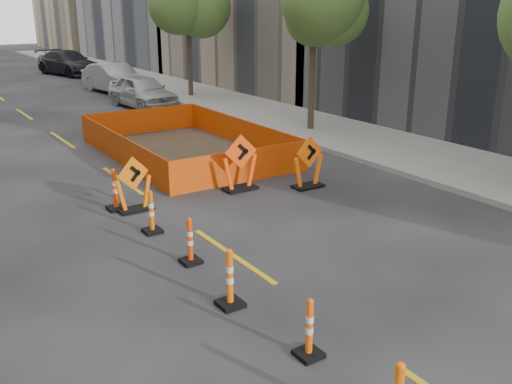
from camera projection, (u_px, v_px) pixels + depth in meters
ground_plane at (376, 352)px, 8.19m from camera, size 140.00×140.00×0.00m
sidewalk_right at (322, 128)px, 22.37m from camera, size 4.00×90.00×0.15m
tree_r_b at (314, 10)px, 20.65m from camera, size 2.80×2.80×5.95m
tree_r_c at (188, 8)px, 28.55m from camera, size 2.80×2.80×5.95m
channelizer_3 at (309, 328)px, 7.96m from camera, size 0.36×0.36×0.92m
channelizer_4 at (230, 278)px, 9.28m from camera, size 0.41×0.41×1.03m
channelizer_5 at (190, 240)px, 10.86m from camera, size 0.37×0.37×0.94m
channelizer_6 at (151, 212)px, 12.30m from camera, size 0.38×0.38×0.97m
channelizer_7 at (115, 189)px, 13.66m from camera, size 0.41×0.41×1.04m
chevron_sign_left at (133, 184)px, 13.54m from camera, size 0.98×0.68×1.36m
chevron_sign_center at (240, 162)px, 15.05m from camera, size 1.08×0.72×1.52m
chevron_sign_right at (308, 162)px, 15.27m from camera, size 0.97×0.61×1.43m
safety_fence at (184, 140)px, 18.76m from camera, size 4.54×7.59×0.94m
parked_car_near at (142, 91)px, 26.96m from camera, size 2.16×4.67×1.55m
parked_car_mid at (114, 78)px, 31.44m from camera, size 2.31×5.01×1.59m
parked_car_far at (69, 63)px, 39.28m from camera, size 3.63×6.03×1.63m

